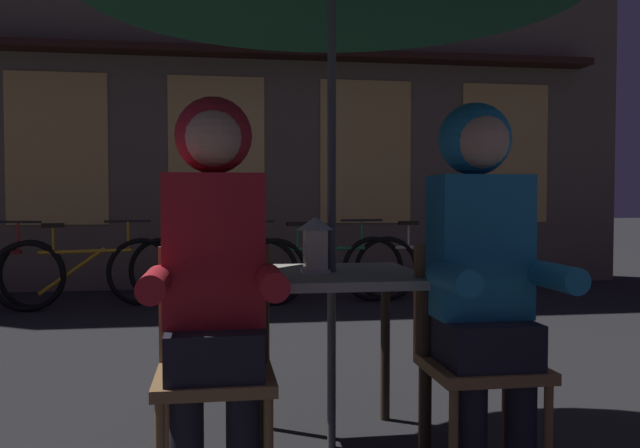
% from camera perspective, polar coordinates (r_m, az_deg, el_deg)
% --- Properties ---
extents(ground_plane, '(60.00, 60.00, 0.00)m').
position_cam_1_polar(ground_plane, '(2.95, 0.99, -18.52)').
color(ground_plane, '#232326').
extents(cafe_table, '(0.72, 0.72, 0.74)m').
position_cam_1_polar(cafe_table, '(2.79, 1.00, -6.17)').
color(cafe_table, '#B2AD9E').
rests_on(cafe_table, ground_plane).
extents(lantern, '(0.11, 0.11, 0.23)m').
position_cam_1_polar(lantern, '(2.72, -0.41, -1.67)').
color(lantern, white).
rests_on(lantern, cafe_table).
extents(chair_left, '(0.40, 0.40, 0.87)m').
position_cam_1_polar(chair_left, '(2.42, -8.97, -11.10)').
color(chair_left, olive).
rests_on(chair_left, ground_plane).
extents(chair_right, '(0.40, 0.40, 0.87)m').
position_cam_1_polar(chair_right, '(2.60, 13.09, -10.20)').
color(chair_right, olive).
rests_on(chair_right, ground_plane).
extents(person_left_hooded, '(0.45, 0.56, 1.40)m').
position_cam_1_polar(person_left_hooded, '(2.31, -9.03, -2.76)').
color(person_left_hooded, black).
rests_on(person_left_hooded, ground_plane).
extents(person_right_hooded, '(0.45, 0.56, 1.40)m').
position_cam_1_polar(person_right_hooded, '(2.49, 13.65, -2.42)').
color(person_right_hooded, black).
rests_on(person_right_hooded, ground_plane).
extents(shopfront_building, '(10.00, 0.93, 6.20)m').
position_cam_1_polar(shopfront_building, '(8.37, -8.87, 16.32)').
color(shopfront_building, '#6B5B4C').
rests_on(shopfront_building, ground_plane).
extents(bicycle_second, '(1.64, 0.45, 0.84)m').
position_cam_1_polar(bicycle_second, '(6.71, -19.38, -3.90)').
color(bicycle_second, black).
rests_on(bicycle_second, ground_plane).
extents(bicycle_third, '(1.66, 0.38, 0.84)m').
position_cam_1_polar(bicycle_third, '(6.62, -9.14, -3.88)').
color(bicycle_third, black).
rests_on(bicycle_third, ground_plane).
extents(bicycle_fourth, '(1.67, 0.27, 0.84)m').
position_cam_1_polar(bicycle_fourth, '(6.64, 0.39, -3.83)').
color(bicycle_fourth, black).
rests_on(bicycle_fourth, ground_plane).
extents(bicycle_fifth, '(1.68, 0.19, 0.84)m').
position_cam_1_polar(bicycle_fifth, '(6.94, 9.83, -3.60)').
color(bicycle_fifth, black).
rests_on(bicycle_fifth, ground_plane).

